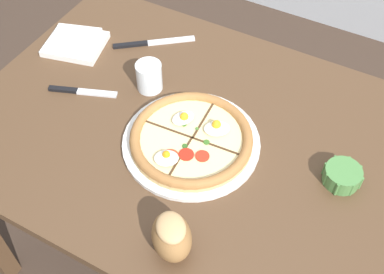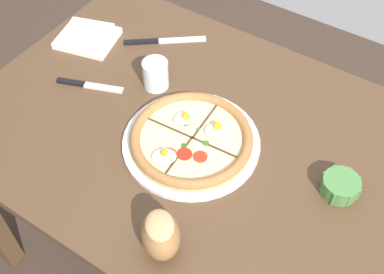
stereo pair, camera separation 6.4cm
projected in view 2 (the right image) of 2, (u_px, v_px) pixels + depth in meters
ground_plane at (198, 256)px, 1.83m from camera, size 12.00×12.00×0.00m
dining_table at (200, 156)px, 1.35m from camera, size 1.26×0.87×0.72m
pizza at (192, 140)px, 1.23m from camera, size 0.36×0.36×0.05m
ramekin_bowl at (340, 186)px, 1.14m from camera, size 0.10×0.10×0.04m
napkin_folded at (87, 37)px, 1.50m from camera, size 0.20×0.18×0.04m
bread_piece_near at (160, 234)px, 1.02m from camera, size 0.14×0.14×0.10m
knife_main at (164, 41)px, 1.51m from camera, size 0.21×0.17×0.01m
knife_spare at (89, 85)px, 1.38m from camera, size 0.19×0.09×0.01m
water_glass at (156, 76)px, 1.36m from camera, size 0.07×0.07×0.08m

